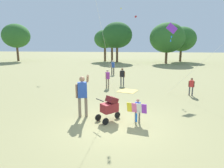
{
  "coord_description": "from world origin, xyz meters",
  "views": [
    {
      "loc": [
        0.71,
        -7.13,
        3.13
      ],
      "look_at": [
        -0.28,
        1.52,
        1.3
      ],
      "focal_mm": 31.63,
      "sensor_mm": 36.0,
      "label": 1
    }
  ],
  "objects_px": {
    "person_red_shirt": "(107,77)",
    "person_kid_running": "(191,85)",
    "child_with_butterfly_kite": "(137,109)",
    "kite_orange_delta": "(174,32)",
    "stroller": "(110,106)",
    "picnic_blanket": "(128,91)",
    "person_couple_left": "(113,66)",
    "person_adult_flyer": "(82,93)",
    "person_sitting_far": "(122,75)"
  },
  "relations": [
    {
      "from": "child_with_butterfly_kite",
      "to": "person_kid_running",
      "type": "relative_size",
      "value": 0.9
    },
    {
      "from": "picnic_blanket",
      "to": "person_sitting_far",
      "type": "bearing_deg",
      "value": 104.7
    },
    {
      "from": "stroller",
      "to": "person_kid_running",
      "type": "xyz_separation_m",
      "value": [
        4.36,
        4.41,
        0.04
      ]
    },
    {
      "from": "stroller",
      "to": "kite_orange_delta",
      "type": "height_order",
      "value": "kite_orange_delta"
    },
    {
      "from": "person_couple_left",
      "to": "person_kid_running",
      "type": "distance_m",
      "value": 9.29
    },
    {
      "from": "picnic_blanket",
      "to": "person_kid_running",
      "type": "bearing_deg",
      "value": -10.28
    },
    {
      "from": "kite_orange_delta",
      "to": "person_red_shirt",
      "type": "bearing_deg",
      "value": 165.89
    },
    {
      "from": "picnic_blanket",
      "to": "person_couple_left",
      "type": "bearing_deg",
      "value": 104.31
    },
    {
      "from": "stroller",
      "to": "person_red_shirt",
      "type": "distance_m",
      "value": 5.98
    },
    {
      "from": "person_adult_flyer",
      "to": "kite_orange_delta",
      "type": "xyz_separation_m",
      "value": [
        4.43,
        4.59,
        2.68
      ]
    },
    {
      "from": "person_adult_flyer",
      "to": "person_sitting_far",
      "type": "relative_size",
      "value": 1.43
    },
    {
      "from": "person_couple_left",
      "to": "picnic_blanket",
      "type": "relative_size",
      "value": 1.23
    },
    {
      "from": "child_with_butterfly_kite",
      "to": "person_adult_flyer",
      "type": "height_order",
      "value": "person_adult_flyer"
    },
    {
      "from": "person_red_shirt",
      "to": "person_couple_left",
      "type": "bearing_deg",
      "value": 92.72
    },
    {
      "from": "person_adult_flyer",
      "to": "kite_orange_delta",
      "type": "distance_m",
      "value": 6.92
    },
    {
      "from": "person_red_shirt",
      "to": "person_kid_running",
      "type": "xyz_separation_m",
      "value": [
        5.26,
        -1.51,
        -0.12
      ]
    },
    {
      "from": "stroller",
      "to": "person_red_shirt",
      "type": "height_order",
      "value": "person_red_shirt"
    },
    {
      "from": "stroller",
      "to": "picnic_blanket",
      "type": "distance_m",
      "value": 5.16
    },
    {
      "from": "child_with_butterfly_kite",
      "to": "person_kid_running",
      "type": "height_order",
      "value": "person_kid_running"
    },
    {
      "from": "picnic_blanket",
      "to": "child_with_butterfly_kite",
      "type": "bearing_deg",
      "value": -83.71
    },
    {
      "from": "person_couple_left",
      "to": "stroller",
      "type": "bearing_deg",
      "value": -84.27
    },
    {
      "from": "stroller",
      "to": "child_with_butterfly_kite",
      "type": "bearing_deg",
      "value": -6.06
    },
    {
      "from": "person_red_shirt",
      "to": "child_with_butterfly_kite",
      "type": "bearing_deg",
      "value": -71.52
    },
    {
      "from": "person_kid_running",
      "to": "picnic_blanket",
      "type": "distance_m",
      "value": 3.94
    },
    {
      "from": "kite_orange_delta",
      "to": "picnic_blanket",
      "type": "distance_m",
      "value": 4.62
    },
    {
      "from": "person_sitting_far",
      "to": "person_adult_flyer",
      "type": "bearing_deg",
      "value": -100.84
    },
    {
      "from": "child_with_butterfly_kite",
      "to": "person_adult_flyer",
      "type": "bearing_deg",
      "value": 170.2
    },
    {
      "from": "person_sitting_far",
      "to": "stroller",
      "type": "bearing_deg",
      "value": -90.57
    },
    {
      "from": "stroller",
      "to": "person_couple_left",
      "type": "bearing_deg",
      "value": 95.73
    },
    {
      "from": "kite_orange_delta",
      "to": "stroller",
      "type": "bearing_deg",
      "value": -123.62
    },
    {
      "from": "person_couple_left",
      "to": "kite_orange_delta",
      "type": "bearing_deg",
      "value": -57.64
    },
    {
      "from": "person_kid_running",
      "to": "picnic_blanket",
      "type": "bearing_deg",
      "value": 169.72
    },
    {
      "from": "person_adult_flyer",
      "to": "picnic_blanket",
      "type": "bearing_deg",
      "value": 70.26
    },
    {
      "from": "person_adult_flyer",
      "to": "person_kid_running",
      "type": "relative_size",
      "value": 1.69
    },
    {
      "from": "person_kid_running",
      "to": "picnic_blanket",
      "type": "height_order",
      "value": "person_kid_running"
    },
    {
      "from": "child_with_butterfly_kite",
      "to": "person_couple_left",
      "type": "xyz_separation_m",
      "value": [
        -2.3,
        11.98,
        0.25
      ]
    },
    {
      "from": "person_adult_flyer",
      "to": "person_sitting_far",
      "type": "xyz_separation_m",
      "value": [
        1.26,
        6.6,
        -0.3
      ]
    },
    {
      "from": "kite_orange_delta",
      "to": "picnic_blanket",
      "type": "relative_size",
      "value": 3.72
    },
    {
      "from": "child_with_butterfly_kite",
      "to": "stroller",
      "type": "bearing_deg",
      "value": 173.94
    },
    {
      "from": "person_red_shirt",
      "to": "person_sitting_far",
      "type": "relative_size",
      "value": 1.0
    },
    {
      "from": "person_adult_flyer",
      "to": "kite_orange_delta",
      "type": "relative_size",
      "value": 0.43
    },
    {
      "from": "person_red_shirt",
      "to": "picnic_blanket",
      "type": "relative_size",
      "value": 1.11
    },
    {
      "from": "child_with_butterfly_kite",
      "to": "kite_orange_delta",
      "type": "height_order",
      "value": "kite_orange_delta"
    },
    {
      "from": "child_with_butterfly_kite",
      "to": "person_couple_left",
      "type": "height_order",
      "value": "person_couple_left"
    },
    {
      "from": "person_kid_running",
      "to": "child_with_butterfly_kite",
      "type": "bearing_deg",
      "value": -125.68
    },
    {
      "from": "person_sitting_far",
      "to": "person_couple_left",
      "type": "height_order",
      "value": "person_couple_left"
    },
    {
      "from": "child_with_butterfly_kite",
      "to": "stroller",
      "type": "distance_m",
      "value": 1.12
    },
    {
      "from": "person_sitting_far",
      "to": "person_kid_running",
      "type": "height_order",
      "value": "person_sitting_far"
    },
    {
      "from": "person_adult_flyer",
      "to": "picnic_blanket",
      "type": "relative_size",
      "value": 1.59
    },
    {
      "from": "person_adult_flyer",
      "to": "kite_orange_delta",
      "type": "height_order",
      "value": "kite_orange_delta"
    }
  ]
}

